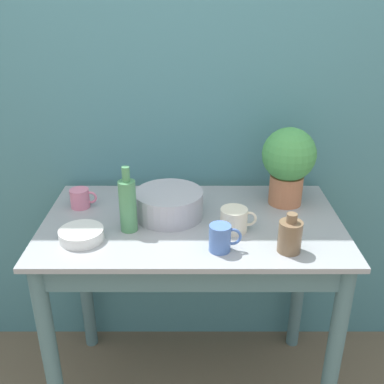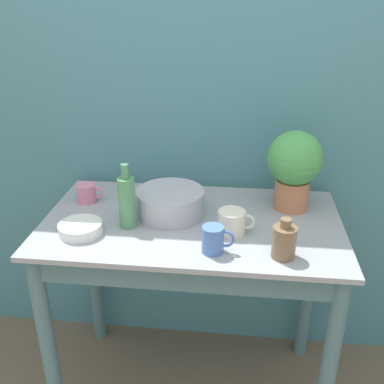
% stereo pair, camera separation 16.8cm
% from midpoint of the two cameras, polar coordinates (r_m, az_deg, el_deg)
% --- Properties ---
extents(wall_back, '(6.00, 0.05, 2.40)m').
position_cam_midpoint_polar(wall_back, '(1.97, 3.75, 10.07)').
color(wall_back, teal).
rests_on(wall_back, ground_plane).
extents(counter_table, '(1.14, 0.65, 0.87)m').
position_cam_midpoint_polar(counter_table, '(1.81, 2.60, -9.48)').
color(counter_table, slate).
rests_on(counter_table, ground_plane).
extents(potted_plant, '(0.22, 0.22, 0.32)m').
position_cam_midpoint_polar(potted_plant, '(1.81, 15.48, 3.27)').
color(potted_plant, '#B7704C').
rests_on(potted_plant, counter_table).
extents(bowl_wash_large, '(0.26, 0.26, 0.10)m').
position_cam_midpoint_polar(bowl_wash_large, '(1.75, -0.03, -1.44)').
color(bowl_wash_large, '#A8A8B2').
rests_on(bowl_wash_large, counter_table).
extents(bottle_tall, '(0.06, 0.06, 0.25)m').
position_cam_midpoint_polar(bottle_tall, '(1.65, -5.40, -1.25)').
color(bottle_tall, '#4C8C59').
rests_on(bottle_tall, counter_table).
extents(bottle_short, '(0.08, 0.08, 0.14)m').
position_cam_midpoint_polar(bottle_short, '(1.53, 14.74, -6.15)').
color(bottle_short, brown).
rests_on(bottle_short, counter_table).
extents(mug_cream, '(0.13, 0.10, 0.09)m').
position_cam_midpoint_polar(mug_cream, '(1.64, 8.05, -3.87)').
color(mug_cream, beige).
rests_on(mug_cream, counter_table).
extents(mug_pink, '(0.11, 0.08, 0.08)m').
position_cam_midpoint_polar(mug_pink, '(1.89, -10.75, -0.19)').
color(mug_pink, pink).
rests_on(mug_pink, counter_table).
extents(mug_blue, '(0.11, 0.07, 0.10)m').
position_cam_midpoint_polar(mug_blue, '(1.52, 5.95, -6.09)').
color(mug_blue, '#4C70B7').
rests_on(mug_blue, counter_table).
extents(bowl_small_enamel_white, '(0.16, 0.16, 0.04)m').
position_cam_midpoint_polar(bowl_small_enamel_white, '(1.66, -11.21, -4.62)').
color(bowl_small_enamel_white, silver).
rests_on(bowl_small_enamel_white, counter_table).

